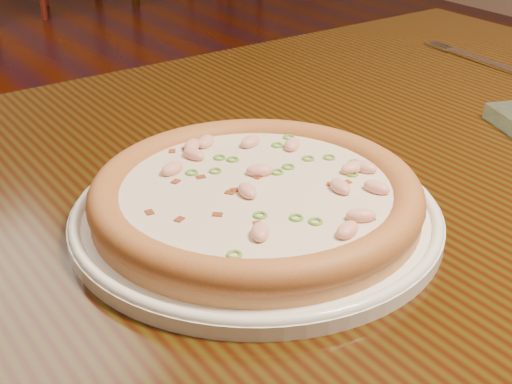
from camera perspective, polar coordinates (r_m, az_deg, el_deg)
hero_table at (r=0.77m, az=5.24°, el=-4.68°), size 1.20×0.80×0.75m
plate at (r=0.61m, az=-0.00°, el=-1.75°), size 0.32×0.32×0.02m
pizza at (r=0.61m, az=0.03°, el=-0.23°), size 0.28×0.28×0.03m
fork at (r=1.10m, az=17.07°, el=10.24°), size 0.03×0.18×0.00m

